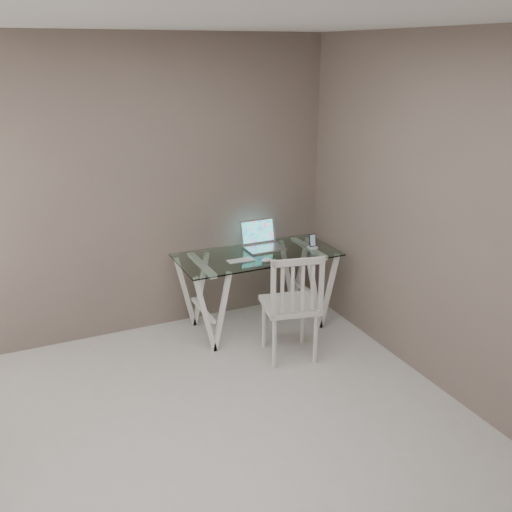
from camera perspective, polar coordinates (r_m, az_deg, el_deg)
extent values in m
plane|color=beige|center=(3.86, -4.12, -21.35)|extent=(4.50, 4.50, 0.00)
cube|color=white|center=(2.91, -5.53, 22.91)|extent=(4.00, 4.50, 0.02)
cube|color=#6F5F57|center=(5.22, -13.36, 6.16)|extent=(4.00, 0.02, 2.70)
cube|color=#6F5F57|center=(4.21, 21.72, 2.02)|extent=(0.02, 4.50, 2.70)
cube|color=silver|center=(5.32, 0.12, 0.12)|extent=(1.50, 0.70, 0.01)
cube|color=white|center=(5.27, -5.33, -4.59)|extent=(0.24, 0.62, 0.72)
cube|color=white|center=(5.70, 5.15, -2.67)|extent=(0.24, 0.62, 0.72)
cube|color=silver|center=(4.92, 3.39, -4.91)|extent=(0.53, 0.53, 0.04)
cylinder|color=silver|center=(4.83, 1.84, -8.71)|extent=(0.04, 0.04, 0.46)
cylinder|color=silver|center=(4.93, 5.98, -8.21)|extent=(0.04, 0.04, 0.46)
cylinder|color=silver|center=(5.14, 0.81, -6.82)|extent=(0.04, 0.04, 0.46)
cylinder|color=silver|center=(5.23, 4.71, -6.40)|extent=(0.04, 0.04, 0.46)
cube|color=silver|center=(4.63, 4.17, -3.14)|extent=(0.45, 0.12, 0.50)
cube|color=silver|center=(5.46, 0.84, 0.80)|extent=(0.36, 0.25, 0.02)
cube|color=#19D899|center=(5.55, 0.17, 2.49)|extent=(0.36, 0.07, 0.24)
cube|color=silver|center=(5.15, -1.60, -0.46)|extent=(0.25, 0.11, 0.01)
ellipsoid|color=white|center=(5.13, 1.07, -0.39)|extent=(0.10, 0.06, 0.03)
cube|color=white|center=(5.51, 5.70, 0.87)|extent=(0.07, 0.07, 0.02)
cube|color=black|center=(5.50, 5.67, 1.59)|extent=(0.06, 0.03, 0.12)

